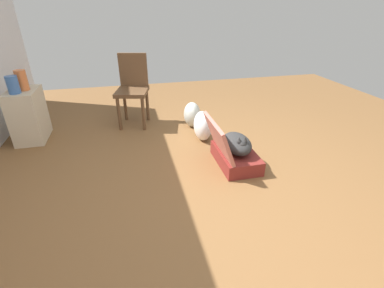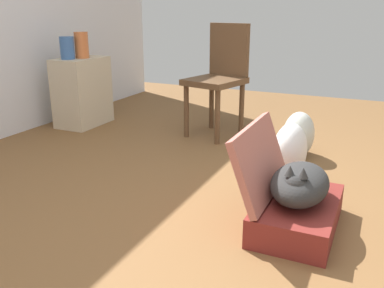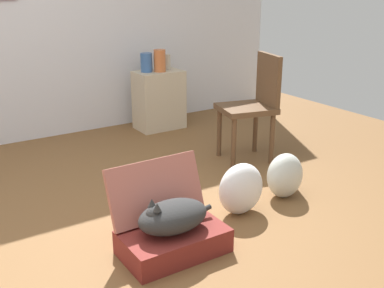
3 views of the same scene
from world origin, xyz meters
TOP-DOWN VIEW (x-y plane):
  - ground_plane at (0.00, 0.00)m, footprint 7.68×7.68m
  - suitcase_base at (0.32, -0.43)m, footprint 0.62×0.38m
  - suitcase_lid at (0.32, -0.23)m, footprint 0.62×0.17m
  - cat at (0.31, -0.43)m, footprint 0.52×0.28m
  - plastic_bag_white at (0.98, -0.24)m, footprint 0.35×0.22m
  - plastic_bag_clear at (1.42, -0.21)m, footprint 0.29×0.23m
  - side_table at (1.49, 1.85)m, footprint 0.51×0.33m
  - vase_tall at (1.36, 1.88)m, footprint 0.13×0.13m
  - vase_short at (1.62, 1.90)m, footprint 0.10×0.10m
  - vase_round at (1.49, 1.82)m, footprint 0.13×0.13m
  - chair at (1.74, 0.55)m, footprint 0.55×0.51m

SIDE VIEW (x-z plane):
  - ground_plane at x=0.00m, z-range 0.00..0.00m
  - suitcase_base at x=0.32m, z-range 0.00..0.15m
  - plastic_bag_clear at x=1.42m, z-range 0.00..0.34m
  - plastic_bag_white at x=0.98m, z-range 0.00..0.37m
  - cat at x=0.31m, z-range 0.13..0.36m
  - side_table at x=1.49m, z-range 0.00..0.64m
  - suitcase_lid at x=0.32m, z-range 0.15..0.52m
  - chair at x=1.74m, z-range 0.05..1.00m
  - vase_short at x=1.62m, z-range 0.64..0.80m
  - vase_tall at x=1.36m, z-range 0.64..0.84m
  - vase_round at x=1.49m, z-range 0.64..0.87m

